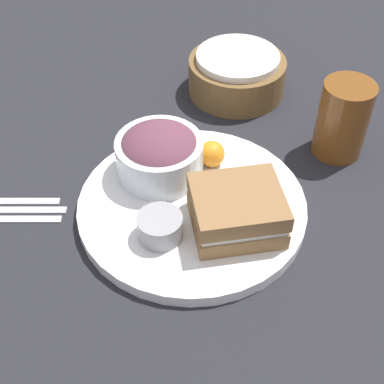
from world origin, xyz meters
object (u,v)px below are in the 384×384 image
at_px(plate, 192,206).
at_px(spoon, 7,201).
at_px(knife, 4,210).
at_px(sandwich, 237,211).
at_px(salad_bowl, 159,153).
at_px(drink_glass, 343,119).
at_px(dressing_cup, 160,227).
at_px(bread_basket, 237,74).
at_px(fork, 1,219).

xyz_separation_m(plate, spoon, (-0.27, -0.04, -0.01)).
bearing_deg(knife, sandwich, 172.40).
xyz_separation_m(salad_bowl, spoon, (-0.21, -0.09, -0.05)).
xyz_separation_m(sandwich, spoon, (-0.34, -0.01, -0.05)).
xyz_separation_m(sandwich, salad_bowl, (-0.13, 0.08, 0.01)).
bearing_deg(drink_glass, dressing_cup, -132.08).
height_order(plate, dressing_cup, dressing_cup).
bearing_deg(bread_basket, sandwich, -81.14).
distance_m(sandwich, spoon, 0.35).
bearing_deg(drink_glass, knife, -152.73).
relative_size(fork, spoon, 1.11).
relative_size(sandwich, knife, 0.82).
height_order(salad_bowl, dressing_cup, salad_bowl).
bearing_deg(knife, spoon, -90.00).
bearing_deg(salad_bowl, dressing_cup, -75.32).
height_order(salad_bowl, spoon, salad_bowl).
distance_m(sandwich, dressing_cup, 0.11).
xyz_separation_m(salad_bowl, dressing_cup, (0.03, -0.12, -0.02)).
xyz_separation_m(bread_basket, knife, (-0.29, -0.38, -0.03)).
xyz_separation_m(knife, spoon, (-0.00, 0.02, 0.00)).
distance_m(drink_glass, spoon, 0.53).
bearing_deg(sandwich, salad_bowl, 147.32).
relative_size(plate, dressing_cup, 5.34).
height_order(plate, bread_basket, bread_basket).
distance_m(dressing_cup, spoon, 0.25).
bearing_deg(plate, fork, -163.99).
bearing_deg(sandwich, dressing_cup, -157.80).
bearing_deg(drink_glass, spoon, -154.62).
relative_size(dressing_cup, knife, 0.34).
xyz_separation_m(drink_glass, fork, (-0.47, -0.26, -0.06)).
bearing_deg(salad_bowl, sandwich, -32.68).
relative_size(salad_bowl, dressing_cup, 2.11).
relative_size(plate, sandwich, 2.19).
distance_m(fork, spoon, 0.04).
height_order(dressing_cup, drink_glass, drink_glass).
xyz_separation_m(bread_basket, fork, (-0.28, -0.39, -0.03)).
bearing_deg(bread_basket, drink_glass, -35.17).
bearing_deg(spoon, plate, 176.28).
distance_m(drink_glass, fork, 0.54).
height_order(bread_basket, knife, bread_basket).
relative_size(salad_bowl, fork, 0.75).
xyz_separation_m(plate, drink_glass, (0.20, 0.18, 0.05)).
xyz_separation_m(plate, bread_basket, (0.01, 0.32, 0.03)).
distance_m(bread_basket, fork, 0.48).
distance_m(dressing_cup, knife, 0.24).
relative_size(plate, fork, 1.90).
bearing_deg(bread_basket, salad_bowl, -105.89).
bearing_deg(fork, plate, -176.28).
relative_size(plate, bread_basket, 1.88).
distance_m(sandwich, drink_glass, 0.25).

